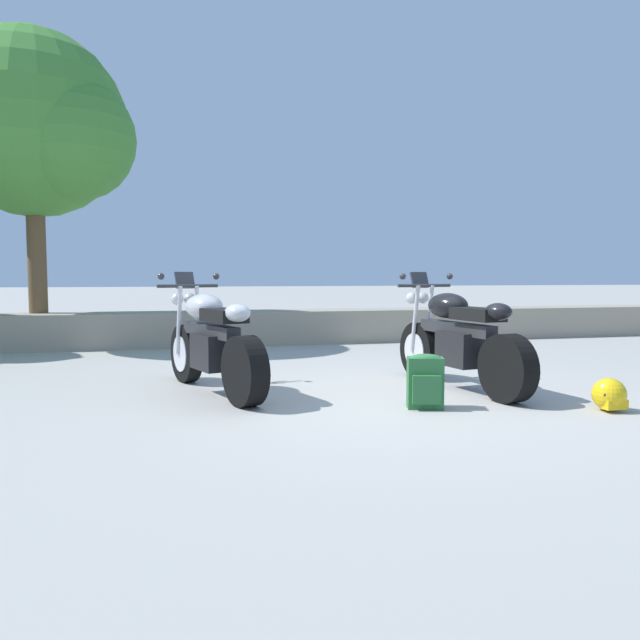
% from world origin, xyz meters
% --- Properties ---
extents(ground_plane, '(120.00, 120.00, 0.00)m').
position_xyz_m(ground_plane, '(0.00, 0.00, 0.00)').
color(ground_plane, '#A3A099').
extents(stone_wall, '(36.00, 0.80, 0.55)m').
position_xyz_m(stone_wall, '(0.00, 4.80, 0.28)').
color(stone_wall, gray).
rests_on(stone_wall, ground).
extents(motorcycle_silver_near_left, '(0.95, 2.00, 1.18)m').
position_xyz_m(motorcycle_silver_near_left, '(-1.63, 0.66, 0.49)').
color(motorcycle_silver_near_left, black).
rests_on(motorcycle_silver_near_left, ground).
extents(motorcycle_black_centre, '(0.76, 2.06, 1.18)m').
position_xyz_m(motorcycle_black_centre, '(0.79, 0.29, 0.49)').
color(motorcycle_black_centre, black).
rests_on(motorcycle_black_centre, ground).
extents(rider_backpack, '(0.34, 0.31, 0.47)m').
position_xyz_m(rider_backpack, '(0.10, -0.48, 0.24)').
color(rider_backpack, '#2D6B38').
rests_on(rider_backpack, ground).
extents(rider_helmet, '(0.28, 0.28, 0.28)m').
position_xyz_m(rider_helmet, '(1.57, -0.95, 0.14)').
color(rider_helmet, yellow).
rests_on(rider_helmet, ground).
extents(leafy_tree_mid_left, '(2.99, 2.85, 4.35)m').
position_xyz_m(leafy_tree_mid_left, '(-3.92, 4.94, 3.40)').
color(leafy_tree_mid_left, brown).
rests_on(leafy_tree_mid_left, stone_wall).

